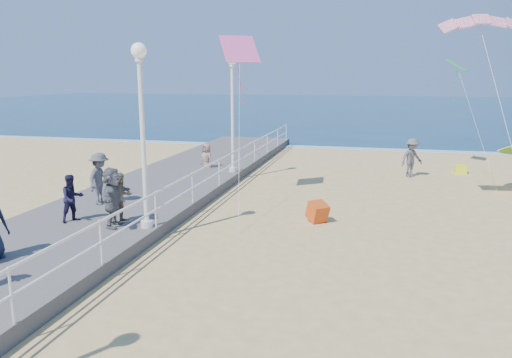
% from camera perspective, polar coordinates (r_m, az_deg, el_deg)
% --- Properties ---
extents(ground, '(160.00, 160.00, 0.00)m').
position_cam_1_polar(ground, '(13.95, 8.10, -8.60)').
color(ground, '#DDBB74').
rests_on(ground, ground).
extents(ocean, '(160.00, 90.00, 0.05)m').
position_cam_1_polar(ocean, '(78.19, 13.14, 7.94)').
color(ocean, '#0D2E4E').
rests_on(ocean, ground).
extents(surf_line, '(160.00, 1.20, 0.04)m').
position_cam_1_polar(surf_line, '(33.90, 11.74, 3.39)').
color(surf_line, white).
rests_on(surf_line, ground).
extents(boardwalk, '(5.00, 44.00, 0.40)m').
position_cam_1_polar(boardwalk, '(16.36, -19.12, -5.34)').
color(boardwalk, slate).
rests_on(boardwalk, ground).
extents(railing, '(0.05, 42.00, 0.55)m').
position_cam_1_polar(railing, '(14.90, -11.45, -2.36)').
color(railing, white).
rests_on(railing, boardwalk).
extents(lamp_post_mid, '(0.44, 0.44, 5.32)m').
position_cam_1_polar(lamp_post_mid, '(14.65, -12.91, 6.91)').
color(lamp_post_mid, white).
rests_on(lamp_post_mid, boardwalk).
extents(lamp_post_far, '(0.44, 0.44, 5.32)m').
position_cam_1_polar(lamp_post_far, '(23.02, -2.72, 8.86)').
color(lamp_post_far, white).
rests_on(lamp_post_far, boardwalk).
extents(spectator_1, '(0.84, 0.92, 1.55)m').
position_cam_1_polar(spectator_1, '(15.76, -15.14, -2.04)').
color(spectator_1, '#84735B').
rests_on(spectator_1, boardwalk).
extents(spectator_2, '(0.70, 1.19, 1.82)m').
position_cam_1_polar(spectator_2, '(18.14, -17.41, 0.04)').
color(spectator_2, '#504F54').
rests_on(spectator_2, boardwalk).
extents(spectator_5, '(0.77, 1.73, 1.81)m').
position_cam_1_polar(spectator_5, '(15.31, -16.05, -2.01)').
color(spectator_5, slate).
rests_on(spectator_5, boardwalk).
extents(spectator_7, '(0.85, 0.90, 1.47)m').
position_cam_1_polar(spectator_7, '(16.29, -20.27, -2.07)').
color(spectator_7, '#1A1733').
rests_on(spectator_7, boardwalk).
extents(beach_walker_a, '(1.38, 1.31, 1.88)m').
position_cam_1_polar(beach_walker_a, '(25.10, 17.37, 2.32)').
color(beach_walker_a, '#56565B').
rests_on(beach_walker_a, ground).
extents(beach_walker_c, '(0.92, 0.86, 1.57)m').
position_cam_1_polar(beach_walker_c, '(24.52, -5.63, 2.23)').
color(beach_walker_c, gray).
rests_on(beach_walker_c, ground).
extents(box_kite, '(0.88, 0.90, 0.74)m').
position_cam_1_polar(box_kite, '(16.80, 7.04, -3.95)').
color(box_kite, red).
rests_on(box_kite, ground).
extents(beach_chair_left, '(0.55, 0.55, 0.40)m').
position_cam_1_polar(beach_chair_left, '(27.15, 22.34, 1.07)').
color(beach_chair_left, '#EEFE1A').
rests_on(beach_chair_left, ground).
extents(kite_parafoil, '(2.66, 0.94, 0.65)m').
position_cam_1_polar(kite_parafoil, '(19.17, 24.35, 16.31)').
color(kite_parafoil, '#DA194D').
extents(kite_diamond_pink, '(1.66, 1.56, 1.04)m').
position_cam_1_polar(kite_diamond_pink, '(19.56, -1.88, 14.64)').
color(kite_diamond_pink, '#E3539F').
extents(kite_diamond_green, '(1.27, 1.37, 0.59)m').
position_cam_1_polar(kite_diamond_green, '(28.30, 21.96, 11.97)').
color(kite_diamond_green, green).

